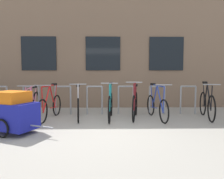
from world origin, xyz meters
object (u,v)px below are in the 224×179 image
at_px(bicycle_blue, 157,106).
at_px(bike_trailer, 13,112).
at_px(bicycle_black, 207,104).
at_px(bicycle_teal, 110,105).
at_px(bicycle_red, 50,106).
at_px(bicycle_pink, 32,104).
at_px(bicycle_silver, 78,105).
at_px(bicycle_maroon, 135,104).

height_order(bicycle_blue, bike_trailer, bicycle_blue).
height_order(bicycle_black, bicycle_blue, bicycle_black).
relative_size(bicycle_black, bike_trailer, 1.15).
height_order(bicycle_teal, bicycle_red, bicycle_teal).
bearing_deg(bicycle_black, bicycle_pink, 178.93).
height_order(bicycle_silver, bicycle_black, bicycle_black).
relative_size(bicycle_pink, bicycle_red, 1.06).
xyz_separation_m(bicycle_silver, bicycle_black, (3.73, -0.04, 0.03)).
distance_m(bicycle_teal, bicycle_red, 1.72).
relative_size(bicycle_silver, bicycle_blue, 1.00).
xyz_separation_m(bicycle_red, bike_trailer, (-0.37, -1.41, 0.09)).
xyz_separation_m(bicycle_silver, bicycle_red, (-0.79, -0.07, -0.00)).
height_order(bicycle_maroon, bicycle_pink, bicycle_maroon).
distance_m(bicycle_pink, bike_trailer, 1.54).
xyz_separation_m(bicycle_teal, bicycle_blue, (1.33, -0.02, -0.03)).
bearing_deg(bicycle_maroon, bicycle_blue, -9.88).
xyz_separation_m(bicycle_black, bicycle_blue, (-1.48, -0.06, -0.03)).
relative_size(bicycle_pink, bicycle_blue, 1.07).
height_order(bicycle_maroon, bicycle_black, bicycle_maroon).
bearing_deg(bicycle_teal, bicycle_maroon, 6.90).
height_order(bicycle_teal, bicycle_black, bicycle_black).
bearing_deg(bike_trailer, bicycle_pink, 97.26).
relative_size(bicycle_teal, bike_trailer, 1.18).
relative_size(bicycle_pink, bike_trailer, 1.25).
bearing_deg(bicycle_pink, bicycle_silver, -2.15).
bearing_deg(bicycle_blue, bicycle_teal, 179.16).
distance_m(bicycle_red, bicycle_blue, 3.04).
distance_m(bicycle_maroon, bike_trailer, 3.18).
bearing_deg(bicycle_silver, bicycle_blue, -2.55).
height_order(bicycle_red, bike_trailer, bicycle_red).
bearing_deg(bicycle_silver, bicycle_maroon, 0.19).
relative_size(bicycle_teal, bicycle_pink, 0.94).
distance_m(bicycle_black, bicycle_pink, 5.09).
relative_size(bicycle_maroon, bicycle_blue, 0.99).
xyz_separation_m(bicycle_maroon, bicycle_red, (-2.43, -0.07, -0.02)).
distance_m(bicycle_silver, bicycle_pink, 1.36).
distance_m(bicycle_maroon, bicycle_red, 2.44).
distance_m(bicycle_silver, bicycle_maroon, 1.65).
relative_size(bicycle_silver, bicycle_black, 1.02).
relative_size(bicycle_blue, bike_trailer, 1.18).
bearing_deg(bicycle_blue, bicycle_pink, 177.60).
bearing_deg(bicycle_blue, bicycle_silver, 177.45).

